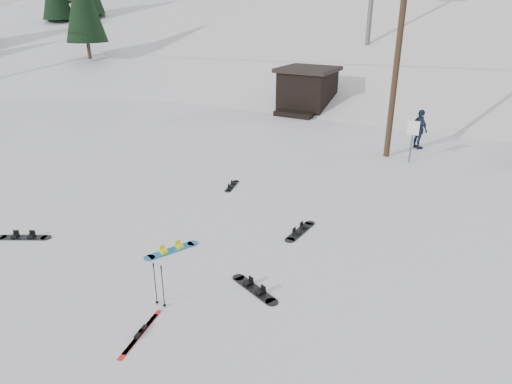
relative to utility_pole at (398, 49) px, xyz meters
The scene contains 16 objects.
ground 14.90m from the utility_pole, 98.13° to the right, with size 200.00×200.00×0.00m, color white.
ski_slope 44.31m from the utility_pole, 92.79° to the left, with size 60.00×75.00×45.00m, color silver.
ridge_left 53.35m from the utility_pole, 138.18° to the left, with size 34.00×85.00×38.00m, color white.
treeline_left 44.65m from the utility_pole, 144.16° to the left, with size 20.00×64.00×10.00m, color black, non-canonical shape.
treeline_crest 72.18m from the utility_pole, 91.59° to the left, with size 50.00×6.00×10.00m, color black, non-canonical shape.
utility_pole is the anchor object (origin of this frame).
trail_sign 3.60m from the utility_pole, 21.04° to the right, with size 0.50×0.09×1.85m.
lift_hut 10.40m from the utility_pole, 135.24° to the left, with size 3.40×4.10×2.75m.
hero_snowboard 12.87m from the utility_pole, 104.52° to the right, with size 0.85×1.54×0.12m.
hero_skis 15.46m from the utility_pole, 95.22° to the right, with size 0.44×1.62×0.09m.
ski_poles 14.41m from the utility_pole, 96.72° to the right, with size 0.30×0.08×1.10m.
board_scatter_a 15.77m from the utility_pole, 119.07° to the right, with size 1.48×0.95×0.12m.
board_scatter_b 9.10m from the utility_pole, 122.02° to the right, with size 0.51×1.26×0.09m.
board_scatter_d 12.98m from the utility_pole, 90.22° to the right, with size 1.52×0.80×0.11m.
board_scatter_f 9.94m from the utility_pole, 92.19° to the right, with size 0.38×1.64×0.11m.
skier_navy 4.31m from the utility_pole, 62.79° to the left, with size 1.10×0.46×1.88m, color #18253C.
Camera 1 is at (6.56, -6.22, 6.43)m, focal length 32.00 mm.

